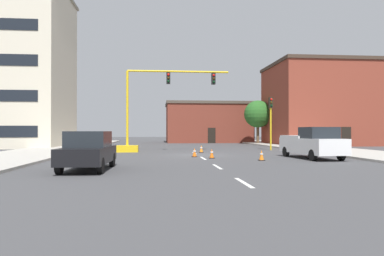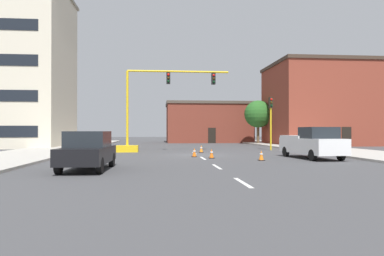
# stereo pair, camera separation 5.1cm
# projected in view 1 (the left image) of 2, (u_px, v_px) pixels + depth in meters

# --- Properties ---
(ground_plane) EXTENTS (160.00, 160.00, 0.00)m
(ground_plane) POSITION_uv_depth(u_px,v_px,m) (198.00, 155.00, 26.25)
(ground_plane) COLOR #424244
(sidewalk_left) EXTENTS (6.00, 56.00, 0.14)m
(sidewalk_left) POSITION_uv_depth(u_px,v_px,m) (54.00, 149.00, 33.05)
(sidewalk_left) COLOR #B2ADA3
(sidewalk_left) RESTS_ON ground_plane
(sidewalk_right) EXTENTS (6.00, 56.00, 0.14)m
(sidewalk_right) POSITION_uv_depth(u_px,v_px,m) (314.00, 148.00, 35.37)
(sidewalk_right) COLOR #B2ADA3
(sidewalk_right) RESTS_ON ground_plane
(lane_stripe_seg_0) EXTENTS (0.16, 2.40, 0.01)m
(lane_stripe_seg_0) POSITION_uv_depth(u_px,v_px,m) (244.00, 183.00, 12.31)
(lane_stripe_seg_0) COLOR silver
(lane_stripe_seg_0) RESTS_ON ground_plane
(lane_stripe_seg_1) EXTENTS (0.16, 2.40, 0.01)m
(lane_stripe_seg_1) POSITION_uv_depth(u_px,v_px,m) (217.00, 167.00, 17.78)
(lane_stripe_seg_1) COLOR silver
(lane_stripe_seg_1) RESTS_ON ground_plane
(lane_stripe_seg_2) EXTENTS (0.16, 2.40, 0.01)m
(lane_stripe_seg_2) POSITION_uv_depth(u_px,v_px,m) (203.00, 158.00, 23.26)
(lane_stripe_seg_2) COLOR silver
(lane_stripe_seg_2) RESTS_ON ground_plane
(lane_stripe_seg_3) EXTENTS (0.16, 2.40, 0.01)m
(lane_stripe_seg_3) POSITION_uv_depth(u_px,v_px,m) (194.00, 153.00, 28.73)
(lane_stripe_seg_3) COLOR silver
(lane_stripe_seg_3) RESTS_ON ground_plane
(building_tall_left) EXTENTS (13.84, 11.61, 17.30)m
(building_tall_left) POSITION_uv_depth(u_px,v_px,m) (3.00, 68.00, 39.74)
(building_tall_left) COLOR beige
(building_tall_left) RESTS_ON ground_plane
(building_brick_center) EXTENTS (12.86, 9.01, 6.08)m
(building_brick_center) POSITION_uv_depth(u_px,v_px,m) (207.00, 123.00, 56.21)
(building_brick_center) COLOR brown
(building_brick_center) RESTS_ON ground_plane
(building_row_right) EXTENTS (13.51, 10.90, 10.19)m
(building_row_right) POSITION_uv_depth(u_px,v_px,m) (324.00, 104.00, 45.80)
(building_row_right) COLOR brown
(building_row_right) RESTS_ON ground_plane
(traffic_signal_gantry) EXTENTS (9.39, 1.20, 6.83)m
(traffic_signal_gantry) POSITION_uv_depth(u_px,v_px,m) (142.00, 125.00, 30.20)
(traffic_signal_gantry) COLOR yellow
(traffic_signal_gantry) RESTS_ON ground_plane
(traffic_light_pole_right) EXTENTS (0.32, 0.47, 4.80)m
(traffic_light_pole_right) POSITION_uv_depth(u_px,v_px,m) (271.00, 111.00, 32.94)
(traffic_light_pole_right) COLOR yellow
(traffic_light_pole_right) RESTS_ON ground_plane
(tree_right_far) EXTENTS (3.61, 3.61, 5.80)m
(tree_right_far) POSITION_uv_depth(u_px,v_px,m) (258.00, 114.00, 48.14)
(tree_right_far) COLOR brown
(tree_right_far) RESTS_ON ground_plane
(pickup_truck_white) EXTENTS (2.42, 5.54, 1.99)m
(pickup_truck_white) POSITION_uv_depth(u_px,v_px,m) (312.00, 143.00, 23.01)
(pickup_truck_white) COLOR white
(pickup_truck_white) RESTS_ON ground_plane
(sedan_black_near_left) EXTENTS (1.98, 4.55, 1.74)m
(sedan_black_near_left) POSITION_uv_depth(u_px,v_px,m) (88.00, 150.00, 16.26)
(sedan_black_near_left) COLOR black
(sedan_black_near_left) RESTS_ON ground_plane
(traffic_cone_roadside_a) EXTENTS (0.36, 0.36, 0.62)m
(traffic_cone_roadside_a) POSITION_uv_depth(u_px,v_px,m) (212.00, 154.00, 23.20)
(traffic_cone_roadside_a) COLOR black
(traffic_cone_roadside_a) RESTS_ON ground_plane
(traffic_cone_roadside_b) EXTENTS (0.36, 0.36, 0.61)m
(traffic_cone_roadside_b) POSITION_uv_depth(u_px,v_px,m) (194.00, 152.00, 24.45)
(traffic_cone_roadside_b) COLOR black
(traffic_cone_roadside_b) RESTS_ON ground_plane
(traffic_cone_roadside_c) EXTENTS (0.36, 0.36, 0.62)m
(traffic_cone_roadside_c) POSITION_uv_depth(u_px,v_px,m) (262.00, 155.00, 21.46)
(traffic_cone_roadside_c) COLOR black
(traffic_cone_roadside_c) RESTS_ON ground_plane
(traffic_cone_roadside_d) EXTENTS (0.36, 0.36, 0.60)m
(traffic_cone_roadside_d) POSITION_uv_depth(u_px,v_px,m) (201.00, 149.00, 29.40)
(traffic_cone_roadside_d) COLOR black
(traffic_cone_roadside_d) RESTS_ON ground_plane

